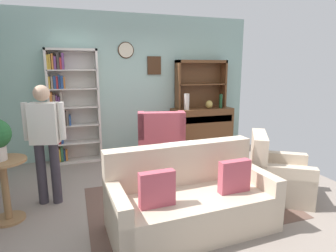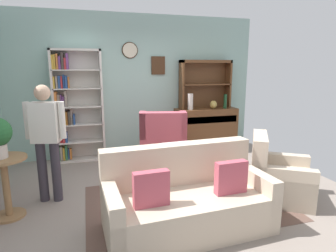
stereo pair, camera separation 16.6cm
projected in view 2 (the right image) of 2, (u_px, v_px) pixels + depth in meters
ground_plane at (165, 195)px, 4.00m from camera, size 5.40×4.60×0.02m
wall_back at (137, 86)px, 5.71m from camera, size 5.00×0.09×2.80m
area_rug at (186, 202)px, 3.77m from camera, size 2.58×1.75×0.01m
bookshelf at (74, 106)px, 5.27m from camera, size 0.90×0.30×2.10m
sideboard at (206, 127)px, 6.03m from camera, size 1.30×0.45×0.92m
sideboard_hutch at (205, 78)px, 5.92m from camera, size 1.10×0.26×1.00m
vase_tall at (190, 102)px, 5.73m from camera, size 0.11×0.11×0.33m
vase_round at (213, 105)px, 5.90m from camera, size 0.15×0.15×0.17m
bottle_wine at (225, 101)px, 5.94m from camera, size 0.07×0.07×0.30m
couch_floral at (186, 201)px, 3.13m from camera, size 1.84×0.94×0.90m
armchair_floral at (277, 178)px, 3.84m from camera, size 1.06×1.05×0.88m
wingback_chair at (163, 148)px, 4.95m from camera, size 0.94×0.96×1.05m
plant_stand at (5, 181)px, 3.32m from camera, size 0.52×0.52×0.75m
person_reading at (46, 135)px, 3.65m from camera, size 0.52×0.27×1.56m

